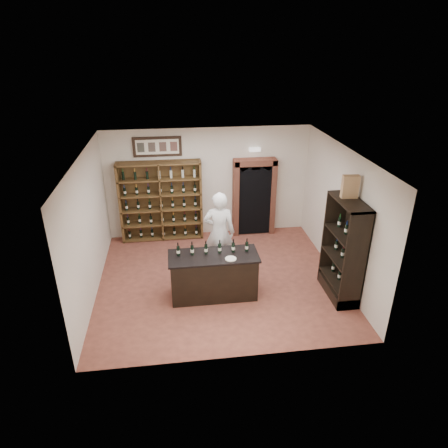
{
  "coord_description": "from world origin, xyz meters",
  "views": [
    {
      "loc": [
        -0.93,
        -7.78,
        5.13
      ],
      "look_at": [
        0.14,
        0.3,
        1.28
      ],
      "focal_mm": 32.0,
      "sensor_mm": 36.0,
      "label": 1
    }
  ],
  "objects_px": {
    "tasting_counter": "(214,276)",
    "wine_shelf": "(161,201)",
    "side_cabinet": "(343,264)",
    "counter_bottle_0": "(178,251)",
    "shopkeeper": "(219,233)",
    "wine_crate": "(350,187)"
  },
  "relations": [
    {
      "from": "wine_shelf",
      "to": "side_cabinet",
      "type": "distance_m",
      "value": 5.02
    },
    {
      "from": "tasting_counter",
      "to": "wine_crate",
      "type": "bearing_deg",
      "value": -3.01
    },
    {
      "from": "side_cabinet",
      "to": "shopkeeper",
      "type": "bearing_deg",
      "value": 151.7
    },
    {
      "from": "counter_bottle_0",
      "to": "side_cabinet",
      "type": "distance_m",
      "value": 3.48
    },
    {
      "from": "wine_shelf",
      "to": "tasting_counter",
      "type": "bearing_deg",
      "value": -69.44
    },
    {
      "from": "side_cabinet",
      "to": "wine_crate",
      "type": "distance_m",
      "value": 1.69
    },
    {
      "from": "tasting_counter",
      "to": "side_cabinet",
      "type": "bearing_deg",
      "value": -6.28
    },
    {
      "from": "counter_bottle_0",
      "to": "wine_crate",
      "type": "xyz_separation_m",
      "value": [
        3.44,
        -0.23,
        1.32
      ]
    },
    {
      "from": "side_cabinet",
      "to": "shopkeeper",
      "type": "distance_m",
      "value": 2.82
    },
    {
      "from": "side_cabinet",
      "to": "shopkeeper",
      "type": "relative_size",
      "value": 1.1
    },
    {
      "from": "wine_shelf",
      "to": "shopkeeper",
      "type": "relative_size",
      "value": 1.1
    },
    {
      "from": "counter_bottle_0",
      "to": "side_cabinet",
      "type": "xyz_separation_m",
      "value": [
        3.44,
        -0.39,
        -0.35
      ]
    },
    {
      "from": "tasting_counter",
      "to": "wine_shelf",
      "type": "bearing_deg",
      "value": 110.56
    },
    {
      "from": "counter_bottle_0",
      "to": "side_cabinet",
      "type": "bearing_deg",
      "value": -6.42
    },
    {
      "from": "wine_shelf",
      "to": "tasting_counter",
      "type": "relative_size",
      "value": 1.17
    },
    {
      "from": "wine_shelf",
      "to": "shopkeeper",
      "type": "distance_m",
      "value": 2.33
    },
    {
      "from": "counter_bottle_0",
      "to": "tasting_counter",
      "type": "bearing_deg",
      "value": -6.93
    },
    {
      "from": "tasting_counter",
      "to": "shopkeeper",
      "type": "xyz_separation_m",
      "value": [
        0.25,
        1.03,
        0.5
      ]
    },
    {
      "from": "wine_shelf",
      "to": "counter_bottle_0",
      "type": "height_order",
      "value": "wine_shelf"
    },
    {
      "from": "wine_shelf",
      "to": "wine_crate",
      "type": "xyz_separation_m",
      "value": [
        3.82,
        -3.08,
        1.33
      ]
    },
    {
      "from": "wine_shelf",
      "to": "tasting_counter",
      "type": "xyz_separation_m",
      "value": [
        1.1,
        -2.93,
        -0.61
      ]
    },
    {
      "from": "wine_crate",
      "to": "counter_bottle_0",
      "type": "bearing_deg",
      "value": -178.27
    }
  ]
}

